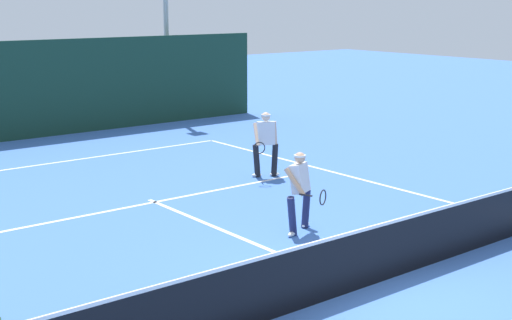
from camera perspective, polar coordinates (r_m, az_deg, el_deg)
The scene contains 9 objects.
ground_plane at distance 11.32m, azimuth 8.29°, elevation -9.98°, with size 80.00×80.00×0.00m, color #406EC0.
court_line_baseline_far at distance 20.38m, azimuth -15.25°, elevation -0.16°, with size 10.08×0.10×0.01m, color white.
court_line_service at distance 15.94m, azimuth -7.97°, elevation -3.30°, with size 8.22×0.10×0.01m, color white.
court_line_centre at distance 13.57m, azimuth -1.59°, elevation -6.00°, with size 0.10×6.40×0.01m, color white.
tennis_net at distance 11.14m, azimuth 8.37°, elevation -7.62°, with size 11.05×0.09×1.07m.
player_near at distance 13.60m, azimuth 3.49°, elevation -2.28°, with size 0.88×0.96×1.55m.
player_far at distance 17.88m, azimuth 0.76°, elevation 1.47°, with size 1.00×0.81×1.63m.
tennis_ball at distance 11.58m, azimuth -0.91°, elevation -9.15°, with size 0.07×0.07×0.07m, color #D1E033.
back_fence_windscreen at distance 23.74m, azimuth -19.21°, elevation 5.11°, with size 18.86×0.12×3.10m, color #163729.
Camera 1 is at (-7.67, -7.13, 4.29)m, focal length 50.73 mm.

